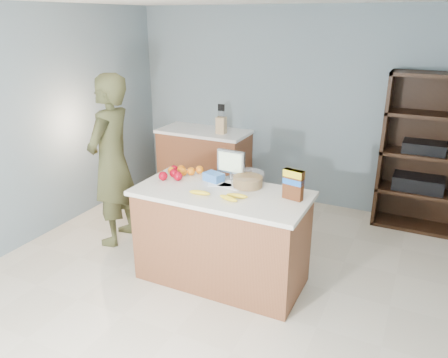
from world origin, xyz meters
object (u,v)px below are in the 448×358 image
at_px(person, 112,161).
at_px(tv, 231,163).
at_px(shelving_unit, 423,156).
at_px(cereal_box, 293,182).
at_px(counter_peninsula, 222,240).

distance_m(person, tv, 1.35).
relative_size(shelving_unit, cereal_box, 6.93).
relative_size(tv, cereal_box, 1.09).
relative_size(person, tv, 6.51).
xyz_separation_m(counter_peninsula, shelving_unit, (1.55, 2.05, 0.45)).
bearing_deg(cereal_box, person, 176.97).
xyz_separation_m(shelving_unit, person, (-2.95, -1.84, 0.05)).
relative_size(person, cereal_box, 7.06).
distance_m(counter_peninsula, person, 1.50).
relative_size(counter_peninsula, cereal_box, 6.00).
bearing_deg(shelving_unit, cereal_box, -115.60).
height_order(counter_peninsula, cereal_box, cereal_box).
bearing_deg(cereal_box, counter_peninsula, -170.35).
xyz_separation_m(person, tv, (1.34, 0.11, 0.14)).
relative_size(counter_peninsula, shelving_unit, 0.87).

